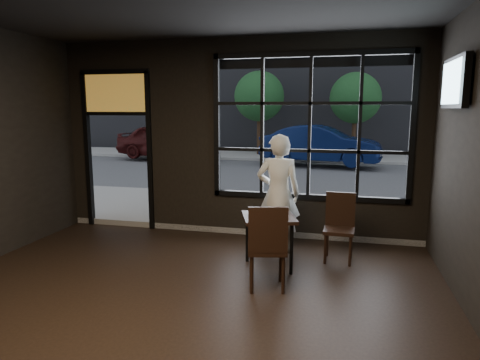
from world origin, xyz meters
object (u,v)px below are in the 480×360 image
(cafe_table, at_px, (268,242))
(navy_car, at_px, (320,145))
(chair_near, at_px, (267,246))
(man, at_px, (278,194))

(cafe_table, xyz_separation_m, navy_car, (0.13, 10.24, 0.44))
(chair_near, distance_m, navy_car, 10.88)
(cafe_table, height_order, man, man)
(cafe_table, distance_m, chair_near, 0.66)
(chair_near, xyz_separation_m, man, (-0.07, 1.30, 0.36))
(chair_near, distance_m, man, 1.35)
(chair_near, height_order, navy_car, navy_car)
(man, bearing_deg, navy_car, -97.04)
(chair_near, relative_size, man, 0.59)
(cafe_table, relative_size, navy_car, 0.17)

